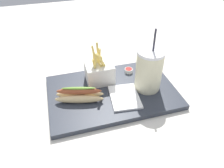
{
  "coord_description": "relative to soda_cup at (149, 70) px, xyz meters",
  "views": [
    {
      "loc": [
        -0.17,
        -0.6,
        0.55
      ],
      "look_at": [
        0.0,
        0.0,
        0.05
      ],
      "focal_mm": 33.89,
      "sensor_mm": 36.0,
      "label": 1
    }
  ],
  "objects": [
    {
      "name": "fries_basket",
      "position": [
        -0.17,
        0.09,
        -0.04
      ],
      "size": [
        0.11,
        0.1,
        0.15
      ],
      "color": "white",
      "rests_on": "food_tray"
    },
    {
      "name": "hot_dog_1",
      "position": [
        -0.26,
        -0.0,
        -0.06
      ],
      "size": [
        0.18,
        0.09,
        0.06
      ],
      "color": "#E5C689",
      "rests_on": "food_tray"
    },
    {
      "name": "napkin_stack",
      "position": [
        -0.1,
        -0.03,
        -0.08
      ],
      "size": [
        0.12,
        0.15,
        0.01
      ],
      "primitive_type": "cube",
      "rotation": [
        0.0,
        0.0,
        -0.1
      ],
      "color": "white",
      "rests_on": "food_tray"
    },
    {
      "name": "soda_cup",
      "position": [
        0.0,
        0.0,
        0.0
      ],
      "size": [
        0.1,
        0.1,
        0.24
      ],
      "color": "beige",
      "rests_on": "food_tray"
    },
    {
      "name": "food_tray",
      "position": [
        -0.14,
        0.02,
        -0.09
      ],
      "size": [
        0.48,
        0.32,
        0.02
      ],
      "primitive_type": "cube",
      "color": "#2D333D",
      "rests_on": "ground_plane"
    },
    {
      "name": "ketchup_cup_1",
      "position": [
        0.06,
        0.07,
        -0.07
      ],
      "size": [
        0.03,
        0.03,
        0.02
      ],
      "color": "white",
      "rests_on": "food_tray"
    },
    {
      "name": "ketchup_cup_2",
      "position": [
        -0.04,
        0.11,
        -0.07
      ],
      "size": [
        0.03,
        0.03,
        0.02
      ],
      "color": "white",
      "rests_on": "food_tray"
    },
    {
      "name": "ground_plane",
      "position": [
        -0.14,
        0.02,
        -0.11
      ],
      "size": [
        2.4,
        2.4,
        0.02
      ],
      "primitive_type": "cube",
      "color": "silver"
    }
  ]
}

